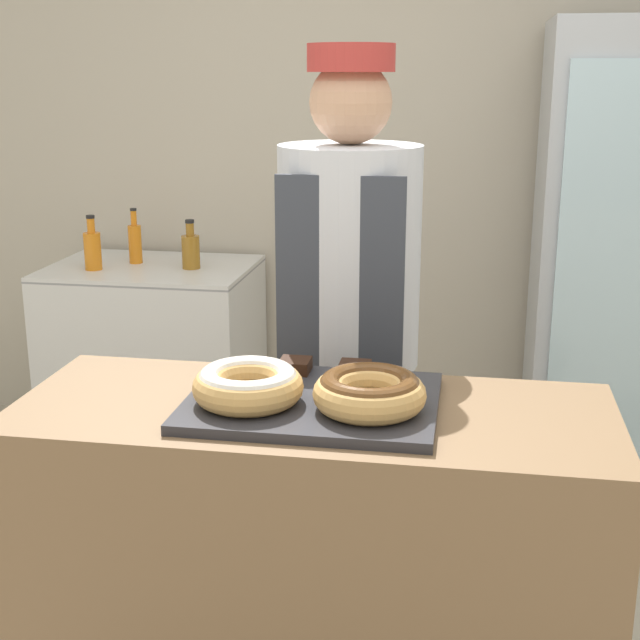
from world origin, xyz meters
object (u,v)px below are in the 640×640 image
donut_light_glaze (248,384)px  bottle_amber (191,250)px  bottle_orange_b (135,242)px  brownie_back_left (295,366)px  donut_chocolate_glaze (369,391)px  bottle_orange (93,249)px  baker_person (349,339)px  beverage_fridge (612,263)px  serving_tray (313,402)px  chest_freezer (155,357)px  brownie_back_right (355,369)px

donut_light_glaze → bottle_amber: (-0.71, 1.78, -0.07)m
bottle_orange_b → bottle_amber: (0.28, -0.07, -0.01)m
brownie_back_left → bottle_amber: bearing=116.3°
brownie_back_left → bottle_orange_b: bearing=122.8°
donut_chocolate_glaze → bottle_orange: bottle_orange is taller
brownie_back_left → baker_person: baker_person is taller
beverage_fridge → bottle_orange: 2.15m
donut_chocolate_glaze → bottle_amber: bottle_amber is taller
donut_light_glaze → baker_person: (0.14, 0.64, -0.08)m
bottle_orange_b → bottle_amber: bearing=-13.5°
serving_tray → bottle_orange: 2.06m
beverage_fridge → chest_freezer: (-1.94, 0.01, -0.50)m
serving_tray → donut_light_glaze: bearing=-157.8°
beverage_fridge → bottle_amber: size_ratio=8.79×
donut_light_glaze → bottle_orange_b: bearing=118.0°
brownie_back_left → brownie_back_right: bearing=0.0°
baker_person → brownie_back_left: bearing=-100.5°
serving_tray → beverage_fridge: 1.96m
serving_tray → bottle_orange: (-1.25, 1.63, -0.00)m
donut_light_glaze → brownie_back_left: bearing=74.5°
serving_tray → chest_freezer: 2.10m
beverage_fridge → bottle_amber: 1.74m
serving_tray → donut_light_glaze: 0.16m
donut_light_glaze → bottle_orange: 2.02m
chest_freezer → baker_person: bearing=-48.1°
beverage_fridge → bottle_orange: bearing=-177.1°
serving_tray → bottle_orange_b: 2.11m
brownie_back_right → bottle_orange_b: 2.02m
brownie_back_right → bottle_amber: (-0.92, 1.56, -0.04)m
brownie_back_left → beverage_fridge: (0.97, 1.57, -0.04)m
chest_freezer → bottle_orange: (-0.21, -0.12, 0.51)m
donut_light_glaze → brownie_back_right: size_ratio=3.33×
donut_light_glaze → beverage_fridge: 2.08m
bottle_orange → donut_light_glaze: bearing=-56.6°
bottle_orange_b → bottle_amber: 0.28m
donut_light_glaze → chest_freezer: size_ratio=0.28×
bottle_amber → brownie_back_left: bearing=-63.7°
serving_tray → brownie_back_right: 0.19m
donut_chocolate_glaze → brownie_back_left: donut_chocolate_glaze is taller
bottle_orange → serving_tray: bearing=-52.6°
baker_person → donut_light_glaze: bearing=-102.3°
brownie_back_left → baker_person: 0.43m
donut_chocolate_glaze → beverage_fridge: 1.95m
brownie_back_left → brownie_back_right: (0.15, 0.00, 0.00)m
serving_tray → donut_light_glaze: (-0.14, -0.06, 0.06)m
brownie_back_left → bottle_orange: 1.88m
beverage_fridge → brownie_back_left: bearing=-121.7°
bottle_orange → bottle_amber: bottle_orange is taller
serving_tray → chest_freezer: size_ratio=0.65×
bottle_orange_b → brownie_back_left: bearing=-57.2°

